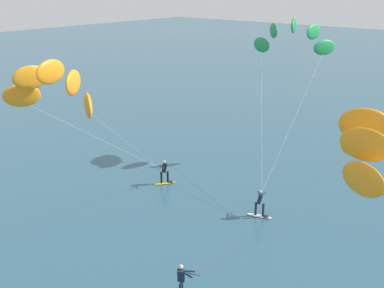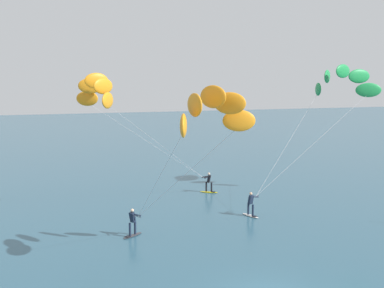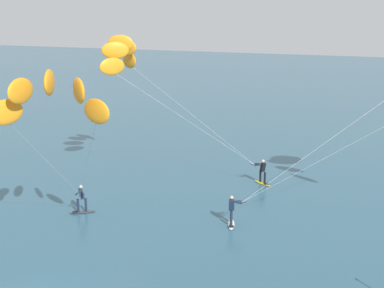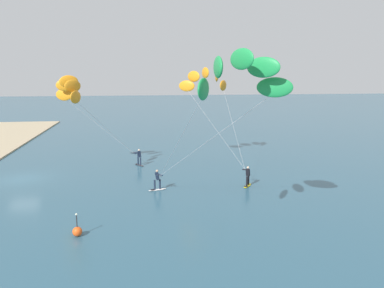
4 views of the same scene
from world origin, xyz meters
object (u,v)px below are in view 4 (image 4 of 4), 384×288
Objects in this scene: kitesurfer_nearshore at (237,80)px; marker_buoy at (77,231)px; kitesurfer_mid_water at (207,83)px; kitesurfer_far_out at (72,92)px.

marker_buoy is at bearing -99.67° from kitesurfer_nearshore.
marker_buoy is (17.27, -10.44, -7.91)m from kitesurfer_mid_water.
kitesurfer_far_out is 6.52× the size of marker_buoy.
marker_buoy is (-1.50, -8.83, -8.59)m from kitesurfer_nearshore.
kitesurfer_far_out is 16.05m from marker_buoy.
kitesurfer_mid_water reaches higher than marker_buoy.
kitesurfer_nearshore is 19.21m from kitesurfer_far_out.
kitesurfer_mid_water is at bearing 148.84° from marker_buoy.
kitesurfer_far_out is (-15.67, -11.02, -1.39)m from kitesurfer_nearshore.
kitesurfer_far_out is at bearing -144.89° from kitesurfer_nearshore.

